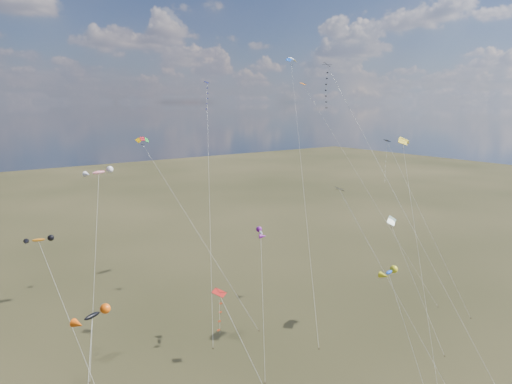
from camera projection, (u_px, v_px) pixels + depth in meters
diamond_black_high at (337, 104)px, 55.44m from camera, size 4.34×24.21×35.19m
diamond_navy_tall at (207, 113)px, 70.01m from camera, size 10.57×18.35×33.63m
diamond_black_mid at (367, 240)px, 50.37m from camera, size 5.68×12.94×21.06m
diamond_red_low at (224, 320)px, 37.73m from camera, size 4.58×8.43×15.21m
diamond_navy_right at (389, 168)px, 68.80m from camera, size 4.80×13.50×24.93m
diamond_orange_center at (349, 160)px, 69.55m from camera, size 12.61×18.57×33.37m
parafoil_yellow at (404, 140)px, 55.90m from camera, size 9.34×13.42×26.63m
parafoil_blue_white at (292, 60)px, 76.58m from camera, size 15.88×24.23×38.28m
parafoil_striped at (393, 219)px, 60.92m from camera, size 3.01×10.96×15.85m
parafoil_tricolor at (143, 140)px, 66.65m from camera, size 8.93×18.80×25.69m
novelty_black_orange at (92, 317)px, 36.79m from camera, size 6.53×11.06×13.89m
novelty_orange_black at (39, 241)px, 52.24m from camera, size 4.16×11.39×15.32m
novelty_white_purple at (261, 233)px, 56.46m from camera, size 6.11×9.24×14.96m
novelty_redwhite_stripe at (99, 173)px, 62.19m from camera, size 9.03×16.15×21.60m
novelty_blue_yellow at (389, 273)px, 46.15m from camera, size 2.27×8.03×13.92m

